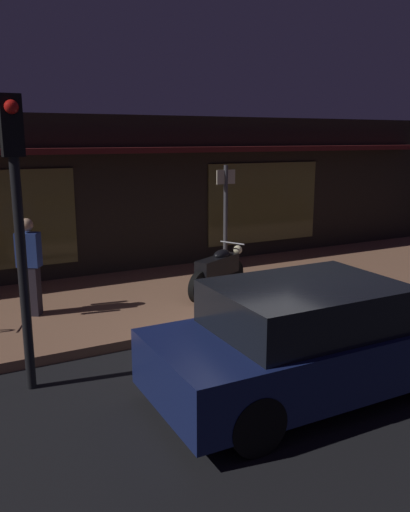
% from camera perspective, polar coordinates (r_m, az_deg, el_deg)
% --- Properties ---
extents(ground_plane, '(60.00, 60.00, 0.00)m').
position_cam_1_polar(ground_plane, '(8.05, 7.05, -10.10)').
color(ground_plane, black).
extents(sidewalk_slab, '(18.00, 4.00, 0.15)m').
position_cam_1_polar(sidewalk_slab, '(10.48, -2.31, -4.12)').
color(sidewalk_slab, '#8C6047').
rests_on(sidewalk_slab, ground_plane).
extents(storefront_building, '(18.00, 3.30, 3.60)m').
position_cam_1_polar(storefront_building, '(13.23, -8.74, 6.93)').
color(storefront_building, black).
rests_on(storefront_building, ground_plane).
extents(motorcycle, '(1.57, 0.92, 0.97)m').
position_cam_1_polar(motorcycle, '(9.97, 1.46, -1.57)').
color(motorcycle, black).
rests_on(motorcycle, sidewalk_slab).
extents(person_photographer, '(0.44, 0.56, 1.67)m').
position_cam_1_polar(person_photographer, '(9.27, -18.56, -0.93)').
color(person_photographer, '#28232D').
rests_on(person_photographer, sidewalk_slab).
extents(sign_post, '(0.44, 0.09, 2.40)m').
position_cam_1_polar(sign_post, '(11.32, 2.25, 4.60)').
color(sign_post, '#47474C').
rests_on(sign_post, sidewalk_slab).
extents(traffic_light_pole, '(0.24, 0.33, 3.60)m').
position_cam_1_polar(traffic_light_pole, '(6.56, -19.82, 6.43)').
color(traffic_light_pole, black).
rests_on(traffic_light_pole, ground_plane).
extents(parked_car_near, '(4.11, 1.80, 1.42)m').
position_cam_1_polar(parked_car_near, '(6.62, 11.47, -8.87)').
color(parked_car_near, black).
rests_on(parked_car_near, ground_plane).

